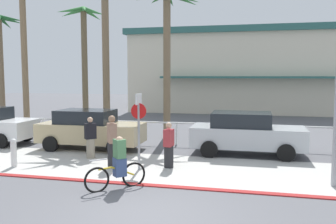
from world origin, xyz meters
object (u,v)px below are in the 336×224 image
palm_tree_0 (0,42)px  car_silver_2 (246,133)px  bollard_2 (14,153)px  car_tan_1 (90,129)px  pedestrian_1 (112,144)px  palm_tree_1 (24,24)px  pedestrian_2 (91,140)px  stop_sign_bike_lane (139,120)px  palm_tree_4 (167,26)px  cyclist_yellow_0 (118,164)px  pedestrian_0 (169,147)px  palm_tree_3 (105,11)px  palm_tree_2 (83,40)px

palm_tree_0 → car_silver_2: size_ratio=1.61×
bollard_2 → palm_tree_0: bearing=128.8°
car_tan_1 → pedestrian_1: size_ratio=2.44×
palm_tree_1 → car_silver_2: 14.95m
palm_tree_0 → pedestrian_2: bearing=-39.3°
stop_sign_bike_lane → pedestrian_2: size_ratio=1.61×
palm_tree_4 → car_tan_1: (-2.52, -3.59, -4.71)m
cyclist_yellow_0 → pedestrian_0: 2.69m
palm_tree_0 → pedestrian_0: palm_tree_0 is taller
palm_tree_3 → palm_tree_4: palm_tree_3 is taller
bollard_2 → palm_tree_3: 9.13m
palm_tree_0 → palm_tree_1: size_ratio=0.81×
car_silver_2 → pedestrian_2: car_silver_2 is taller
stop_sign_bike_lane → palm_tree_4: palm_tree_4 is taller
car_tan_1 → pedestrian_0: (4.00, -2.34, -0.15)m
pedestrian_0 → pedestrian_1: 1.93m
palm_tree_0 → palm_tree_3: palm_tree_3 is taller
palm_tree_0 → palm_tree_1: bearing=-27.7°
cyclist_yellow_0 → pedestrian_1: bearing=115.9°
stop_sign_bike_lane → palm_tree_3: size_ratio=0.31×
palm_tree_3 → cyclist_yellow_0: (3.88, -8.40, -5.69)m
palm_tree_2 → pedestrian_0: palm_tree_2 is taller
stop_sign_bike_lane → palm_tree_3: palm_tree_3 is taller
pedestrian_0 → palm_tree_1: bearing=144.5°
car_tan_1 → palm_tree_4: bearing=55.0°
cyclist_yellow_0 → bollard_2: bearing=162.0°
bollard_2 → stop_sign_bike_lane: bearing=8.5°
palm_tree_0 → pedestrian_0: bearing=-34.0°
palm_tree_2 → pedestrian_2: size_ratio=4.61×
stop_sign_bike_lane → pedestrian_1: size_ratio=1.42×
palm_tree_3 → palm_tree_4: bearing=1.7°
palm_tree_2 → cyclist_yellow_0: bearing=-60.1°
palm_tree_2 → palm_tree_4: 6.78m
palm_tree_4 → car_silver_2: size_ratio=1.66×
palm_tree_3 → cyclist_yellow_0: 10.86m
cyclist_yellow_0 → pedestrian_2: (-2.36, 3.26, 0.03)m
palm_tree_1 → cyclist_yellow_0: size_ratio=5.79×
palm_tree_4 → car_tan_1: palm_tree_4 is taller
bollard_2 → palm_tree_4: 9.47m
palm_tree_4 → car_tan_1: size_ratio=1.66×
palm_tree_2 → palm_tree_3: palm_tree_3 is taller
pedestrian_0 → pedestrian_1: (-1.88, -0.43, 0.13)m
bollard_2 → car_silver_2: bearing=26.8°
palm_tree_0 → cyclist_yellow_0: 17.68m
car_tan_1 → car_silver_2: 6.51m
stop_sign_bike_lane → pedestrian_0: (0.90, 0.50, -0.96)m
palm_tree_0 → palm_tree_3: size_ratio=0.84×
palm_tree_1 → palm_tree_3: 6.13m
bollard_2 → palm_tree_3: (0.47, 6.98, 5.87)m
stop_sign_bike_lane → palm_tree_3: bearing=121.1°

